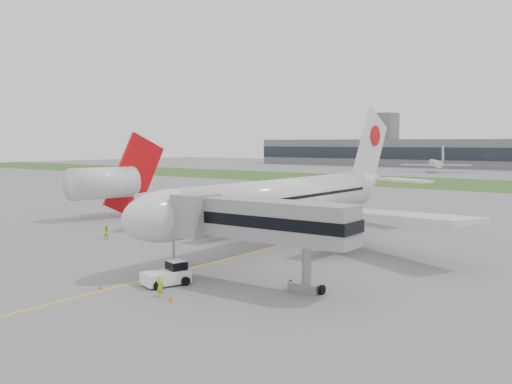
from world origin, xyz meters
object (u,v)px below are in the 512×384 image
Objects in this scene: ground_crew_near at (160,286)px; neighbor_aircraft at (107,182)px; airliner at (289,198)px; pushback_tug at (169,274)px; jet_bridge at (259,221)px.

ground_crew_near is 51.08m from neighbor_aircraft.
airliner is 2.89× the size of neighbor_aircraft.
airliner is 12.13× the size of pushback_tug.
airliner is at bearing -87.19° from ground_crew_near.
jet_bridge is at bearing 50.95° from pushback_tug.
neighbor_aircraft is (-36.93, 1.76, 0.31)m from airliner.
neighbor_aircraft is (-42.15, 28.39, 5.12)m from ground_crew_near.
pushback_tug is at bearing -82.84° from airliner.
airliner is at bearing 7.19° from neighbor_aircraft.
airliner is at bearing 114.49° from pushback_tug.
neighbor_aircraft reaches higher than ground_crew_near.
airliner reaches higher than ground_crew_near.
pushback_tug is at bearing -62.79° from ground_crew_near.
airliner is 21.31m from jet_bridge.
neighbor_aircraft is at bearing 177.27° from airliner.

